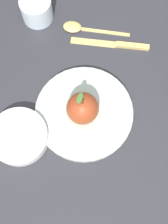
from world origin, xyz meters
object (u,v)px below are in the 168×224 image
(apple, at_px, (83,108))
(side_bowl, at_px, (19,136))
(dinner_plate, at_px, (84,113))
(cup, at_px, (36,8))
(spoon, at_px, (80,28))
(knife, at_px, (117,44))

(apple, bearing_deg, side_bowl, 76.31)
(dinner_plate, height_order, side_bowl, side_bowl)
(apple, distance_m, side_bowl, 0.16)
(cup, bearing_deg, dinner_plate, 169.50)
(side_bowl, distance_m, spoon, 0.32)
(dinner_plate, distance_m, spoon, 0.23)
(dinner_plate, xyz_separation_m, spoon, (0.20, -0.12, -0.01))
(dinner_plate, bearing_deg, apple, 92.48)
(dinner_plate, height_order, cup, cup)
(knife, bearing_deg, spoon, 28.96)
(apple, xyz_separation_m, knife, (0.10, -0.18, -0.05))
(dinner_plate, bearing_deg, knife, -59.23)
(apple, relative_size, spoon, 0.60)
(knife, height_order, spoon, spoon)
(dinner_plate, bearing_deg, spoon, -31.95)
(apple, bearing_deg, knife, -59.74)
(knife, bearing_deg, apple, 120.26)
(apple, bearing_deg, cup, -11.24)
(cup, relative_size, knife, 0.50)
(side_bowl, bearing_deg, spoon, -59.85)
(cup, bearing_deg, apple, 168.76)
(side_bowl, height_order, knife, side_bowl)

